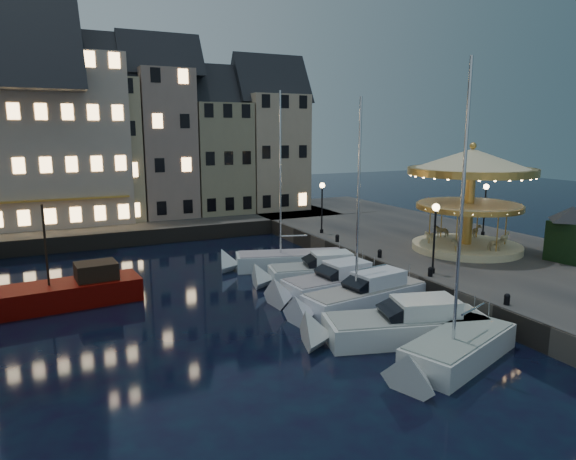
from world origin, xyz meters
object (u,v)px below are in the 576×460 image
red_fishing_boat (73,292)px  bollard_c (380,253)px  motorboat_a (453,352)px  motorboat_c (361,297)px  ticket_kiosk (571,224)px  motorboat_f (283,261)px  motorboat_e (314,273)px  motorboat_b (398,327)px  motorboat_d (330,286)px  bollard_b (430,271)px  streetlamp_b (435,228)px  streetlamp_d (485,202)px  bollard_a (507,299)px  carousel (471,180)px  bollard_d (337,238)px  streetlamp_c (322,200)px

red_fishing_boat → bollard_c: bearing=-8.3°
bollard_c → motorboat_a: size_ratio=0.05×
motorboat_c → ticket_kiosk: (15.29, -1.09, 3.04)m
motorboat_f → ticket_kiosk: size_ratio=2.89×
ticket_kiosk → motorboat_e: bearing=156.8°
motorboat_b → motorboat_d: same height
motorboat_b → ticket_kiosk: bearing=11.3°
bollard_b → red_fishing_boat: size_ratio=0.07×
bollard_c → motorboat_d: size_ratio=0.08×
ticket_kiosk → bollard_c: bearing=150.3°
streetlamp_b → motorboat_a: (-5.65, -7.81, -3.48)m
motorboat_b → red_fishing_boat: bearing=138.2°
motorboat_f → red_fishing_boat: motorboat_f is taller
streetlamp_b → streetlamp_d: 13.29m
red_fishing_boat → bollard_a: bearing=-35.0°
carousel → streetlamp_d: bearing=33.6°
streetlamp_b → motorboat_e: 8.05m
motorboat_c → motorboat_f: (-0.25, 9.46, -0.15)m
bollard_b → motorboat_b: (-5.51, -4.22, -0.96)m
motorboat_a → ticket_kiosk: 17.13m
red_fishing_boat → streetlamp_d: bearing=-0.5°
bollard_a → motorboat_f: bearing=108.3°
streetlamp_b → motorboat_c: bearing=-175.6°
motorboat_e → motorboat_d: bearing=-98.0°
bollard_a → bollard_b: same height
motorboat_e → motorboat_f: bearing=94.2°
bollard_b → motorboat_a: motorboat_a is taller
bollard_b → motorboat_e: size_ratio=0.08×
streetlamp_b → motorboat_c: size_ratio=0.37×
motorboat_a → motorboat_c: 7.40m
bollard_a → bollard_d: (0.00, 16.00, 0.00)m
motorboat_c → carousel: (11.56, 4.05, 5.60)m
motorboat_a → carousel: 17.46m
motorboat_a → motorboat_f: (0.06, 16.86, -0.01)m
bollard_a → motorboat_a: bearing=-160.3°
motorboat_e → carousel: (11.52, -1.41, 5.63)m
motorboat_d → ticket_kiosk: bearing=-13.6°
motorboat_e → bollard_b: bearing=-49.7°
bollard_c → motorboat_a: motorboat_a is taller
motorboat_f → motorboat_e: bearing=-85.8°
motorboat_c → motorboat_d: motorboat_c is taller
streetlamp_b → bollard_a: bearing=-95.7°
bollard_b → motorboat_e: (-4.70, 5.54, -0.96)m
streetlamp_c → motorboat_f: size_ratio=0.35×
streetlamp_d → motorboat_e: size_ratio=0.55×
bollard_d → streetlamp_c: bearing=80.3°
streetlamp_c → motorboat_b: (-6.11, -18.22, -3.37)m
red_fishing_boat → carousel: 26.57m
motorboat_d → red_fishing_boat: 14.68m
bollard_b → motorboat_c: bearing=179.0°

